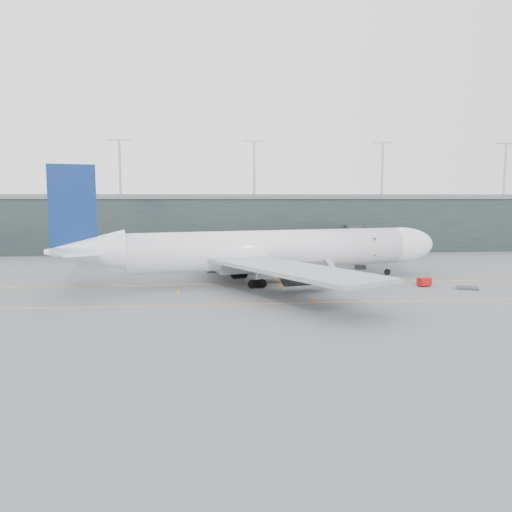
{
  "coord_description": "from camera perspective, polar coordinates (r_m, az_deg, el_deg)",
  "views": [
    {
      "loc": [
        -6.29,
        -85.71,
        14.14
      ],
      "look_at": [
        0.92,
        -4.0,
        4.66
      ],
      "focal_mm": 35.0,
      "sensor_mm": 36.0,
      "label": 1
    }
  ],
  "objects": [
    {
      "name": "cone_wing_stbd",
      "position": [
        68.93,
        6.69,
        -5.01
      ],
      "size": [
        0.42,
        0.42,
        0.67
      ],
      "primitive_type": "cone",
      "color": "#F8560D",
      "rests_on": "ground"
    },
    {
      "name": "baggage_dolly",
      "position": [
        85.28,
        23.01,
        -3.35
      ],
      "size": [
        3.86,
        3.55,
        0.31
      ],
      "primitive_type": "cube",
      "rotation": [
        0.0,
        0.0,
        -0.43
      ],
      "color": "#36373B",
      "rests_on": "ground"
    },
    {
      "name": "taxiline_b",
      "position": [
        67.5,
        0.42,
        -5.49
      ],
      "size": [
        160.0,
        0.25,
        0.02
      ],
      "primitive_type": "cube",
      "color": "orange",
      "rests_on": "ground"
    },
    {
      "name": "jet_bridge",
      "position": [
        116.86,
        10.73,
        2.25
      ],
      "size": [
        14.61,
        47.85,
        7.38
      ],
      "rotation": [
        0.0,
        0.0,
        -0.23
      ],
      "color": "#2E2F33",
      "rests_on": "ground"
    },
    {
      "name": "uld_b",
      "position": [
        97.47,
        -3.5,
        -1.18
      ],
      "size": [
        2.52,
        2.32,
        1.85
      ],
      "rotation": [
        0.0,
        0.0,
        0.42
      ],
      "color": "#37373C",
      "rests_on": "ground"
    },
    {
      "name": "cone_nose",
      "position": [
        91.85,
        21.02,
        -2.49
      ],
      "size": [
        0.43,
        0.43,
        0.69
      ],
      "primitive_type": "cone",
      "color": "#CC610B",
      "rests_on": "ground"
    },
    {
      "name": "taxiline_a",
      "position": [
        83.16,
        -0.63,
        -3.19
      ],
      "size": [
        160.0,
        0.25,
        0.02
      ],
      "primitive_type": "cube",
      "color": "orange",
      "rests_on": "ground"
    },
    {
      "name": "taxiline_lead_main",
      "position": [
        107.24,
        1.04,
        -0.98
      ],
      "size": [
        0.25,
        60.0,
        0.02
      ],
      "primitive_type": "cube",
      "color": "orange",
      "rests_on": "ground"
    },
    {
      "name": "cone_tail",
      "position": [
        75.23,
        -8.87,
        -4.03
      ],
      "size": [
        0.47,
        0.47,
        0.75
      ],
      "primitive_type": "cone",
      "color": "orange",
      "rests_on": "ground"
    },
    {
      "name": "gse_cart",
      "position": [
        85.15,
        18.67,
        -2.79
      ],
      "size": [
        2.36,
        1.89,
        1.4
      ],
      "rotation": [
        0.0,
        0.0,
        0.33
      ],
      "color": "#A40E0B",
      "rests_on": "ground"
    },
    {
      "name": "terminal",
      "position": [
        143.99,
        -2.54,
        3.99
      ],
      "size": [
        240.0,
        36.0,
        29.0
      ],
      "color": "black",
      "rests_on": "ground"
    },
    {
      "name": "uld_a",
      "position": [
        96.35,
        -5.11,
        -1.34
      ],
      "size": [
        2.01,
        1.69,
        1.67
      ],
      "rotation": [
        0.0,
        0.0,
        0.13
      ],
      "color": "#37373C",
      "rests_on": "ground"
    },
    {
      "name": "uld_c",
      "position": [
        97.16,
        -0.79,
        -1.26
      ],
      "size": [
        1.98,
        1.66,
        1.65
      ],
      "rotation": [
        0.0,
        0.0,
        -0.12
      ],
      "color": "#37373C",
      "rests_on": "ground"
    },
    {
      "name": "ground",
      "position": [
        87.09,
        -0.84,
        -2.75
      ],
      "size": [
        320.0,
        320.0,
        0.0
      ],
      "primitive_type": "plane",
      "color": "slate",
      "rests_on": "ground"
    },
    {
      "name": "main_aircraft",
      "position": [
        84.51,
        1.43,
        0.64
      ],
      "size": [
        67.67,
        62.46,
        19.16
      ],
      "rotation": [
        0.0,
        0.0,
        0.24
      ],
      "color": "white",
      "rests_on": "ground"
    },
    {
      "name": "cone_wing_port",
      "position": [
        100.42,
        3.23,
        -1.29
      ],
      "size": [
        0.48,
        0.48,
        0.76
      ],
      "primitive_type": "cone",
      "color": "orange",
      "rests_on": "ground"
    }
  ]
}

